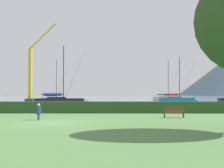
{
  "coord_description": "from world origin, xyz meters",
  "views": [
    {
      "loc": [
        4.39,
        -21.9,
        2.0
      ],
      "look_at": [
        3.7,
        51.68,
        4.22
      ],
      "focal_mm": 51.18,
      "sensor_mm": 36.0,
      "label": 1
    }
  ],
  "objects_px": {
    "sailboat_slip_6": "(177,100)",
    "sailboat_slip_10": "(60,101)",
    "sailboat_slip_9": "(167,98)",
    "dock_crane": "(31,77)",
    "person_seated_viewer": "(39,111)",
    "sailboat_slip_11": "(55,99)",
    "park_bench_under_tree": "(174,111)"
  },
  "relations": [
    {
      "from": "person_seated_viewer",
      "to": "sailboat_slip_6",
      "type": "bearing_deg",
      "value": 62.18
    },
    {
      "from": "sailboat_slip_10",
      "to": "park_bench_under_tree",
      "type": "xyz_separation_m",
      "value": [
        13.83,
        -25.39,
        -0.21
      ]
    },
    {
      "from": "sailboat_slip_6",
      "to": "sailboat_slip_9",
      "type": "distance_m",
      "value": 21.16
    },
    {
      "from": "sailboat_slip_6",
      "to": "dock_crane",
      "type": "relative_size",
      "value": 0.52
    },
    {
      "from": "sailboat_slip_9",
      "to": "dock_crane",
      "type": "relative_size",
      "value": 0.6
    },
    {
      "from": "person_seated_viewer",
      "to": "sailboat_slip_11",
      "type": "bearing_deg",
      "value": 94.97
    },
    {
      "from": "sailboat_slip_9",
      "to": "sailboat_slip_10",
      "type": "height_order",
      "value": "sailboat_slip_9"
    },
    {
      "from": "sailboat_slip_11",
      "to": "park_bench_under_tree",
      "type": "relative_size",
      "value": 5.91
    },
    {
      "from": "sailboat_slip_9",
      "to": "person_seated_viewer",
      "type": "bearing_deg",
      "value": -103.0
    },
    {
      "from": "sailboat_slip_9",
      "to": "person_seated_viewer",
      "type": "xyz_separation_m",
      "value": [
        -20.31,
        -65.62,
        -0.02
      ]
    },
    {
      "from": "sailboat_slip_6",
      "to": "park_bench_under_tree",
      "type": "relative_size",
      "value": 5.68
    },
    {
      "from": "sailboat_slip_10",
      "to": "person_seated_viewer",
      "type": "xyz_separation_m",
      "value": [
        3.15,
        -27.66,
        -0.05
      ]
    },
    {
      "from": "sailboat_slip_11",
      "to": "person_seated_viewer",
      "type": "height_order",
      "value": "sailboat_slip_11"
    },
    {
      "from": "sailboat_slip_6",
      "to": "sailboat_slip_9",
      "type": "relative_size",
      "value": 0.86
    },
    {
      "from": "park_bench_under_tree",
      "to": "sailboat_slip_10",
      "type": "bearing_deg",
      "value": 121.8
    },
    {
      "from": "sailboat_slip_10",
      "to": "park_bench_under_tree",
      "type": "distance_m",
      "value": 28.91
    },
    {
      "from": "sailboat_slip_6",
      "to": "sailboat_slip_11",
      "type": "distance_m",
      "value": 30.21
    },
    {
      "from": "sailboat_slip_9",
      "to": "person_seated_viewer",
      "type": "distance_m",
      "value": 68.69
    },
    {
      "from": "sailboat_slip_6",
      "to": "sailboat_slip_11",
      "type": "height_order",
      "value": "sailboat_slip_11"
    },
    {
      "from": "dock_crane",
      "to": "sailboat_slip_11",
      "type": "bearing_deg",
      "value": 20.5
    },
    {
      "from": "dock_crane",
      "to": "sailboat_slip_10",
      "type": "bearing_deg",
      "value": -65.72
    },
    {
      "from": "sailboat_slip_9",
      "to": "park_bench_under_tree",
      "type": "height_order",
      "value": "sailboat_slip_9"
    },
    {
      "from": "sailboat_slip_6",
      "to": "person_seated_viewer",
      "type": "height_order",
      "value": "sailboat_slip_6"
    },
    {
      "from": "park_bench_under_tree",
      "to": "dock_crane",
      "type": "xyz_separation_m",
      "value": [
        -25.23,
        50.66,
        5.48
      ]
    },
    {
      "from": "sailboat_slip_11",
      "to": "park_bench_under_tree",
      "type": "xyz_separation_m",
      "value": [
        19.87,
        -52.66,
        -0.08
      ]
    },
    {
      "from": "sailboat_slip_10",
      "to": "dock_crane",
      "type": "bearing_deg",
      "value": 105.81
    },
    {
      "from": "sailboat_slip_6",
      "to": "sailboat_slip_9",
      "type": "height_order",
      "value": "sailboat_slip_9"
    },
    {
      "from": "sailboat_slip_6",
      "to": "sailboat_slip_10",
      "type": "relative_size",
      "value": 1.01
    },
    {
      "from": "sailboat_slip_6",
      "to": "dock_crane",
      "type": "xyz_separation_m",
      "value": [
        -33.71,
        8.44,
        5.3
      ]
    },
    {
      "from": "dock_crane",
      "to": "park_bench_under_tree",
      "type": "bearing_deg",
      "value": -63.53
    },
    {
      "from": "sailboat_slip_6",
      "to": "sailboat_slip_11",
      "type": "relative_size",
      "value": 0.96
    },
    {
      "from": "park_bench_under_tree",
      "to": "person_seated_viewer",
      "type": "height_order",
      "value": "person_seated_viewer"
    }
  ]
}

